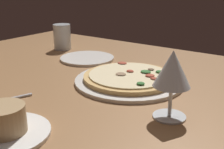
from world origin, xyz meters
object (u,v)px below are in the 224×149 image
at_px(pizza_main, 129,79).
at_px(water_glass, 62,39).
at_px(wine_glass_far, 172,71).
at_px(ramekin_on_saucer, 4,125).
at_px(spoon, 2,100).
at_px(side_plate, 87,58).

bearing_deg(pizza_main, water_glass, -21.95).
bearing_deg(water_glass, wine_glass_far, 153.58).
xyz_separation_m(ramekin_on_saucer, spoon, (0.14, -0.09, -0.02)).
height_order(pizza_main, side_plate, pizza_main).
bearing_deg(spoon, ramekin_on_saucer, 147.72).
xyz_separation_m(pizza_main, side_plate, (0.26, -0.12, -0.01)).
bearing_deg(wine_glass_far, side_plate, -29.45).
relative_size(pizza_main, ramekin_on_saucer, 1.82).
relative_size(pizza_main, water_glass, 2.99).
xyz_separation_m(wine_glass_far, spoon, (0.37, 0.16, -0.10)).
relative_size(water_glass, side_plate, 0.53).
bearing_deg(wine_glass_far, spoon, 24.02).
height_order(pizza_main, water_glass, water_glass).
relative_size(ramekin_on_saucer, spoon, 1.68).
height_order(wine_glass_far, water_glass, wine_glass_far).
bearing_deg(pizza_main, wine_glass_far, 144.28).
bearing_deg(pizza_main, ramekin_on_saucer, 85.14).
height_order(wine_glass_far, spoon, wine_glass_far).
xyz_separation_m(pizza_main, wine_glass_far, (-0.19, 0.14, 0.09)).
relative_size(wine_glass_far, side_plate, 0.76).
distance_m(water_glass, spoon, 0.55).
bearing_deg(side_plate, spoon, 101.14).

